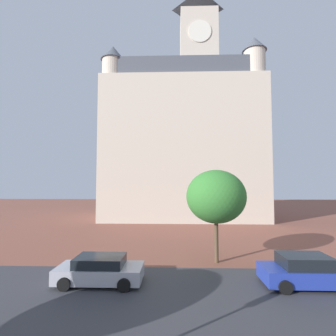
# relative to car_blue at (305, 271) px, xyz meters

# --- Properties ---
(ground_plane) EXTENTS (120.00, 120.00, 0.00)m
(ground_plane) POSITION_rel_car_blue_xyz_m (-7.07, -1.62, -0.73)
(ground_plane) COLOR brown
(street_asphalt_strip) EXTENTS (120.00, 8.45, 0.00)m
(street_asphalt_strip) POSITION_rel_car_blue_xyz_m (-7.07, -1.86, -0.73)
(street_asphalt_strip) COLOR #38383D
(street_asphalt_strip) RESTS_ON ground_plane
(landmark_building) EXTENTS (22.24, 10.92, 34.27)m
(landmark_building) POSITION_rel_car_blue_xyz_m (-5.10, 22.56, 10.93)
(landmark_building) COLOR beige
(landmark_building) RESTS_ON ground_plane
(car_blue) EXTENTS (4.25, 2.06, 1.53)m
(car_blue) POSITION_rel_car_blue_xyz_m (0.00, 0.00, 0.00)
(car_blue) COLOR #23389E
(car_blue) RESTS_ON ground_plane
(car_silver) EXTENTS (4.38, 2.04, 1.38)m
(car_silver) POSITION_rel_car_blue_xyz_m (-10.43, -0.00, -0.06)
(car_silver) COLOR #B2B2BC
(car_silver) RESTS_ON ground_plane
(tree_curb_far) EXTENTS (3.90, 3.90, 6.02)m
(tree_curb_far) POSITION_rel_car_blue_xyz_m (-3.85, 3.40, 3.53)
(tree_curb_far) COLOR brown
(tree_curb_far) RESTS_ON ground_plane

